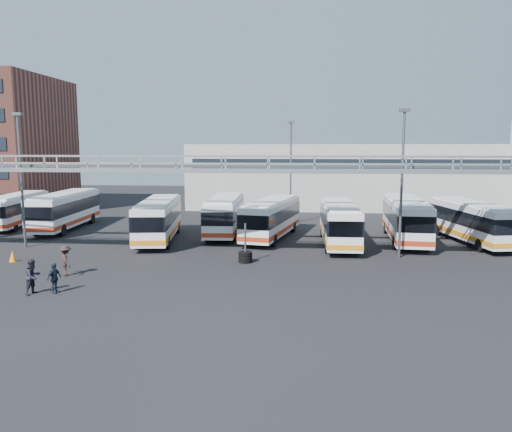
# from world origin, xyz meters

# --- Properties ---
(ground) EXTENTS (140.00, 140.00, 0.00)m
(ground) POSITION_xyz_m (0.00, 0.00, 0.00)
(ground) COLOR black
(ground) RESTS_ON ground
(gantry) EXTENTS (51.40, 5.15, 7.10)m
(gantry) POSITION_xyz_m (0.00, 5.87, 5.51)
(gantry) COLOR #95989D
(gantry) RESTS_ON ground
(warehouse) EXTENTS (42.00, 14.00, 8.00)m
(warehouse) POSITION_xyz_m (12.00, 38.00, 4.00)
(warehouse) COLOR #9E9E99
(warehouse) RESTS_ON ground
(light_pole_left) EXTENTS (0.70, 0.35, 10.21)m
(light_pole_left) POSITION_xyz_m (-16.00, 8.00, 5.73)
(light_pole_left) COLOR #4C4F54
(light_pole_left) RESTS_ON ground
(light_pole_mid) EXTENTS (0.70, 0.35, 10.21)m
(light_pole_mid) POSITION_xyz_m (12.00, 7.00, 5.73)
(light_pole_mid) COLOR #4C4F54
(light_pole_mid) RESTS_ON ground
(light_pole_back) EXTENTS (0.70, 0.35, 10.21)m
(light_pole_back) POSITION_xyz_m (4.00, 22.00, 5.73)
(light_pole_back) COLOR #4C4F54
(light_pole_back) RESTS_ON ground
(bus_0) EXTENTS (3.88, 10.62, 3.15)m
(bus_0) POSITION_xyz_m (-22.29, 17.57, 1.74)
(bus_0) COLOR white
(bus_0) RESTS_ON ground
(bus_1) EXTENTS (3.44, 11.53, 3.46)m
(bus_1) POSITION_xyz_m (-16.89, 16.44, 1.91)
(bus_1) COLOR white
(bus_1) RESTS_ON ground
(bus_3) EXTENTS (4.16, 11.39, 3.38)m
(bus_3) POSITION_xyz_m (-6.53, 11.70, 1.87)
(bus_3) COLOR white
(bus_3) RESTS_ON ground
(bus_4) EXTENTS (3.00, 11.02, 3.32)m
(bus_4) POSITION_xyz_m (-1.58, 15.24, 1.83)
(bus_4) COLOR white
(bus_4) RESTS_ON ground
(bus_5) EXTENTS (4.59, 11.11, 3.29)m
(bus_5) POSITION_xyz_m (2.66, 13.64, 1.82)
(bus_5) COLOR white
(bus_5) RESTS_ON ground
(bus_6) EXTENTS (2.67, 10.89, 3.30)m
(bus_6) POSITION_xyz_m (8.13, 11.40, 1.82)
(bus_6) COLOR white
(bus_6) RESTS_ON ground
(bus_7) EXTENTS (3.42, 11.70, 3.51)m
(bus_7) POSITION_xyz_m (13.63, 13.31, 1.94)
(bus_7) COLOR white
(bus_7) RESTS_ON ground
(bus_8) EXTENTS (4.41, 11.21, 3.32)m
(bus_8) POSITION_xyz_m (18.75, 13.09, 1.84)
(bus_8) COLOR white
(bus_8) RESTS_ON ground
(pedestrian_b) EXTENTS (0.95, 1.08, 1.87)m
(pedestrian_b) POSITION_xyz_m (-8.71, -3.75, 0.93)
(pedestrian_b) COLOR #25212E
(pedestrian_b) RESTS_ON ground
(pedestrian_c) EXTENTS (1.31, 1.35, 1.85)m
(pedestrian_c) POSITION_xyz_m (-8.77, 0.01, 0.93)
(pedestrian_c) COLOR #2C1F1D
(pedestrian_c) RESTS_ON ground
(pedestrian_d) EXTENTS (0.64, 1.02, 1.62)m
(pedestrian_d) POSITION_xyz_m (-7.70, -3.49, 0.81)
(pedestrian_d) COLOR #1C2533
(pedestrian_d) RESTS_ON ground
(cone_right) EXTENTS (0.61, 0.61, 0.77)m
(cone_right) POSITION_xyz_m (-14.12, 3.23, 0.39)
(cone_right) COLOR orange
(cone_right) RESTS_ON ground
(tire_stack) EXTENTS (0.93, 0.93, 2.65)m
(tire_stack) POSITION_xyz_m (1.50, 4.50, 0.45)
(tire_stack) COLOR black
(tire_stack) RESTS_ON ground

